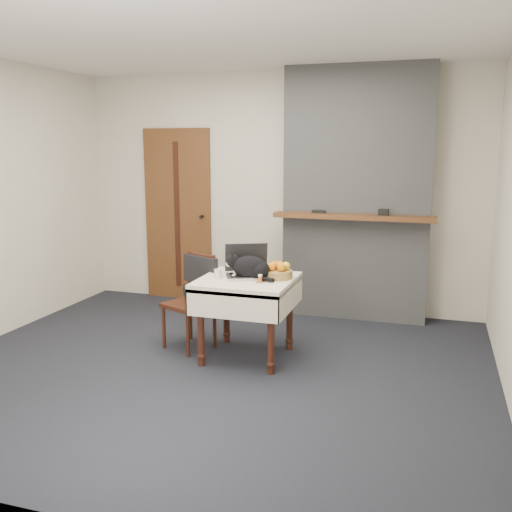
{
  "coord_description": "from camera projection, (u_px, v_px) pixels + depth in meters",
  "views": [
    {
      "loc": [
        1.69,
        -4.11,
        1.8
      ],
      "look_at": [
        0.3,
        0.29,
        0.91
      ],
      "focal_mm": 40.0,
      "sensor_mm": 36.0,
      "label": 1
    }
  ],
  "objects": [
    {
      "name": "chair",
      "position": [
        196.0,
        288.0,
        5.13
      ],
      "size": [
        0.5,
        0.5,
        0.85
      ],
      "rotation": [
        0.0,
        0.0,
        -0.42
      ],
      "color": "#34130E",
      "rests_on": "ground"
    },
    {
      "name": "laptop",
      "position": [
        247.0,
        268.0,
        4.88
      ],
      "size": [
        0.46,
        0.44,
        0.27
      ],
      "rotation": [
        0.0,
        0.0,
        0.43
      ],
      "color": "#B7B7BC",
      "rests_on": "side_table"
    },
    {
      "name": "desk_clutter",
      "position": [
        272.0,
        279.0,
        4.77
      ],
      "size": [
        0.12,
        0.12,
        0.01
      ],
      "primitive_type": "cube",
      "rotation": [
        0.0,
        0.0,
        0.75
      ],
      "color": "black",
      "rests_on": "side_table"
    },
    {
      "name": "pill_bottle",
      "position": [
        260.0,
        279.0,
        4.64
      ],
      "size": [
        0.03,
        0.03,
        0.07
      ],
      "color": "#AC4F15",
      "rests_on": "side_table"
    },
    {
      "name": "ground",
      "position": [
        211.0,
        368.0,
        4.69
      ],
      "size": [
        4.5,
        4.5,
        0.0
      ],
      "primitive_type": "plane",
      "color": "black",
      "rests_on": "ground"
    },
    {
      "name": "door",
      "position": [
        178.0,
        215.0,
        6.7
      ],
      "size": [
        0.82,
        0.1,
        2.0
      ],
      "color": "brown",
      "rests_on": "ground"
    },
    {
      "name": "side_table",
      "position": [
        247.0,
        291.0,
        4.83
      ],
      "size": [
        0.78,
        0.78,
        0.7
      ],
      "color": "#34130E",
      "rests_on": "ground"
    },
    {
      "name": "cat",
      "position": [
        251.0,
        268.0,
        4.78
      ],
      "size": [
        0.46,
        0.2,
        0.22
      ],
      "rotation": [
        0.0,
        0.0,
        -0.01
      ],
      "color": "black",
      "rests_on": "side_table"
    },
    {
      "name": "fruit_basket",
      "position": [
        278.0,
        272.0,
        4.81
      ],
      "size": [
        0.24,
        0.24,
        0.14
      ],
      "color": "#A78243",
      "rests_on": "side_table"
    },
    {
      "name": "cream_jar",
      "position": [
        218.0,
        274.0,
        4.82
      ],
      "size": [
        0.07,
        0.07,
        0.07
      ],
      "primitive_type": "cylinder",
      "color": "silver",
      "rests_on": "side_table"
    },
    {
      "name": "room_shell",
      "position": [
        229.0,
        150.0,
        4.79
      ],
      "size": [
        4.52,
        4.01,
        2.61
      ],
      "color": "beige",
      "rests_on": "ground"
    },
    {
      "name": "chimney",
      "position": [
        357.0,
        195.0,
        5.9
      ],
      "size": [
        1.62,
        0.48,
        2.6
      ],
      "color": "gray",
      "rests_on": "ground"
    }
  ]
}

